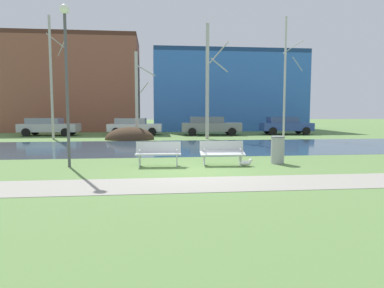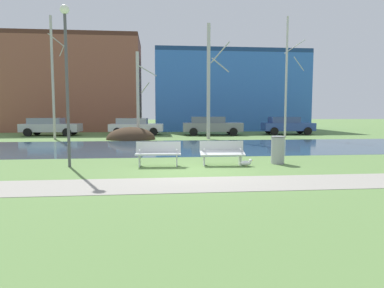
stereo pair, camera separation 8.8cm
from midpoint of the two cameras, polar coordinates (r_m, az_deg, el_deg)
The scene contains 19 objects.
ground_plane at distance 21.50m, azimuth -2.91°, elevation 0.12°, with size 120.00×120.00×0.00m, color #5B7F42.
paved_path_strip at distance 9.52m, azimuth 1.58°, elevation -6.50°, with size 60.00×1.98×0.01m, color gray.
river_band at distance 19.20m, azimuth -2.49°, elevation -0.49°, with size 80.00×8.46×0.01m, color #2D475B.
soil_mound at distance 24.76m, azimuth -10.13°, elevation 0.74°, with size 3.37×2.64×1.71m, color #423021.
bench_left at distance 12.57m, azimuth -5.66°, elevation -1.47°, with size 1.63×0.65×0.87m.
bench_right at distance 12.81m, azimuth 4.68°, elevation -1.34°, with size 1.63×0.65×0.87m.
trash_bin at distance 13.53m, azimuth 13.49°, elevation -0.85°, with size 0.52×0.52×1.03m.
seagull at distance 12.67m, azimuth 8.59°, elevation -3.00°, with size 0.47×0.17×0.27m.
streetlamp at distance 13.12m, azimuth -19.88°, elevation 12.59°, with size 0.32×0.32×5.55m.
birch_far_left at distance 26.49m, azimuth -21.86°, elevation 10.07°, with size 1.12×1.97×8.43m.
birch_left at distance 25.14m, azimuth -8.96°, elevation 7.89°, with size 1.45×2.15×6.05m.
birch_center_left at distance 24.85m, azimuth 2.51°, elevation 10.22°, with size 1.59×2.85×7.94m.
birch_center at distance 27.05m, azimuth 14.77°, elevation 10.47°, with size 1.38×2.57×8.74m.
parked_van_nearest_silver at distance 30.22m, azimuth -22.27°, elevation 2.68°, with size 4.61×2.22×1.41m.
parked_sedan_second_white at distance 29.26m, azimuth -9.43°, elevation 2.90°, with size 4.43×2.22×1.37m.
parked_hatch_third_grey at distance 28.74m, azimuth 2.82°, elevation 3.03°, with size 4.89×2.29×1.50m.
parked_wagon_fourth_blue at distance 30.64m, azimuth 14.76°, elevation 2.98°, with size 4.28×2.20×1.47m.
building_brick_low at distance 38.11m, azimuth -19.31°, elevation 9.05°, with size 13.86×7.49×9.21m.
building_blue_store at distance 38.40m, azimuth 5.23°, elevation 8.35°, with size 15.17×8.95×7.95m.
Camera 1 is at (-1.34, -11.36, 1.96)m, focal length 33.00 mm.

